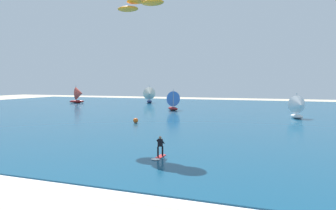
% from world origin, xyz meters
% --- Properties ---
extents(ocean, '(160.00, 90.00, 0.10)m').
position_xyz_m(ocean, '(0.00, 51.21, 0.05)').
color(ocean, navy).
rests_on(ocean, ground).
extents(shoreline_foam, '(68.69, 1.93, 0.01)m').
position_xyz_m(shoreline_foam, '(1.74, 5.94, 0.01)').
color(shoreline_foam, white).
rests_on(shoreline_foam, ground).
extents(kitesurfer, '(0.72, 1.97, 1.67)m').
position_xyz_m(kitesurfer, '(0.08, 13.68, 0.70)').
color(kitesurfer, red).
rests_on(kitesurfer, ocean).
extents(kite, '(6.55, 4.37, 0.95)m').
position_xyz_m(kite, '(-4.76, 20.63, 14.08)').
color(kite, orange).
extents(sailboat_mid_right, '(4.05, 4.55, 5.07)m').
position_xyz_m(sailboat_mid_right, '(-25.90, 72.43, 2.42)').
color(sailboat_mid_right, navy).
rests_on(sailboat_mid_right, ocean).
extents(sailboat_mid_left, '(3.36, 3.74, 4.22)m').
position_xyz_m(sailboat_mid_left, '(12.04, 45.61, 2.03)').
color(sailboat_mid_left, silver).
rests_on(sailboat_mid_left, ocean).
extents(sailboat_center_horizon, '(4.53, 4.01, 5.09)m').
position_xyz_m(sailboat_center_horizon, '(-45.46, 66.11, 2.43)').
color(sailboat_center_horizon, maroon).
rests_on(sailboat_center_horizon, ocean).
extents(sailboat_far_right, '(4.01, 4.00, 4.54)m').
position_xyz_m(sailboat_far_right, '(-12.61, 53.57, 2.18)').
color(sailboat_far_right, maroon).
rests_on(sailboat_far_right, ocean).
extents(marker_buoy, '(0.73, 0.73, 0.73)m').
position_xyz_m(marker_buoy, '(-10.65, 31.66, 0.47)').
color(marker_buoy, '#E55919').
rests_on(marker_buoy, ocean).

